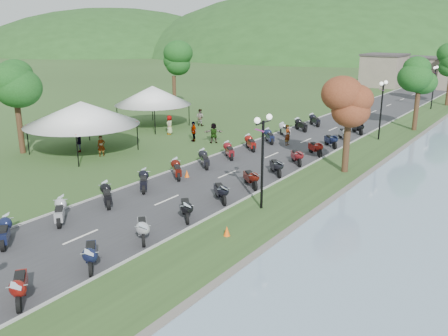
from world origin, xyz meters
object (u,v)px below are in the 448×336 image
Objects in this scene: pedestrian_a at (102,156)px; pedestrian_b at (200,126)px; pedestrian_c at (79,152)px; vendor_tent_main at (83,127)px.

pedestrian_a is 0.95× the size of pedestrian_b.
pedestrian_b is (-1.06, 13.53, 0.00)m from pedestrian_a.
pedestrian_b is 0.86× the size of pedestrian_c.
pedestrian_b is (0.98, 13.48, -2.00)m from vendor_tent_main.
vendor_tent_main is 3.65× the size of pedestrian_a.
pedestrian_a is at bearing -1.38° from vendor_tent_main.
pedestrian_b is at bearing 38.57° from pedestrian_a.
vendor_tent_main is at bearing 78.65° from pedestrian_b.
vendor_tent_main reaches higher than pedestrian_b.
pedestrian_c is (-1.40, -13.71, 0.00)m from pedestrian_b.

